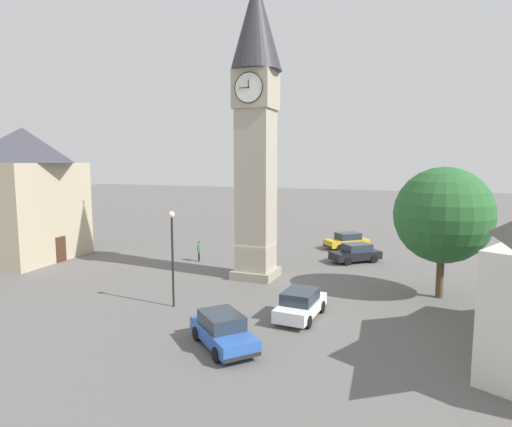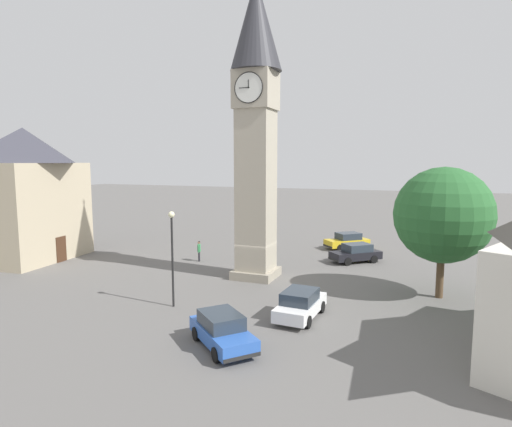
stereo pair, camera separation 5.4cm
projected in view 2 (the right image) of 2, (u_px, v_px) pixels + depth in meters
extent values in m
plane|color=#605E5B|center=(256.00, 277.00, 30.93)|extent=(200.00, 200.00, 0.00)
cube|color=gray|center=(256.00, 273.00, 30.89)|extent=(2.91, 2.91, 0.60)
cube|color=#ADA38E|center=(256.00, 191.00, 30.19)|extent=(2.33, 2.33, 11.16)
cube|color=#ADA38E|center=(256.00, 91.00, 29.37)|extent=(2.61, 2.61, 2.56)
cone|color=#2D2D33|center=(256.00, 24.00, 28.85)|extent=(3.52, 3.52, 6.14)
cylinder|color=white|center=(249.00, 88.00, 28.14)|extent=(1.95, 0.04, 1.95)
torus|color=black|center=(248.00, 87.00, 28.13)|extent=(2.01, 0.06, 2.01)
cube|color=black|center=(248.00, 84.00, 28.07)|extent=(0.05, 0.02, 0.55)
cube|color=black|center=(244.00, 88.00, 28.21)|extent=(0.74, 0.02, 0.04)
cylinder|color=white|center=(263.00, 93.00, 30.60)|extent=(1.95, 0.04, 1.95)
torus|color=black|center=(263.00, 93.00, 30.61)|extent=(2.01, 0.06, 2.01)
cube|color=gold|center=(347.00, 243.00, 40.96)|extent=(4.19, 4.00, 0.64)
cube|color=#28333D|center=(348.00, 236.00, 40.94)|extent=(2.61, 2.56, 0.64)
cylinder|color=black|center=(340.00, 248.00, 39.83)|extent=(0.62, 0.59, 0.64)
cylinder|color=black|center=(331.00, 245.00, 41.32)|extent=(0.62, 0.59, 0.64)
cylinder|color=black|center=(363.00, 246.00, 40.67)|extent=(0.62, 0.59, 0.64)
cylinder|color=black|center=(353.00, 243.00, 42.16)|extent=(0.62, 0.59, 0.64)
cube|color=black|center=(328.00, 246.00, 40.30)|extent=(1.20, 1.32, 0.16)
cube|color=white|center=(301.00, 307.00, 22.83)|extent=(1.92, 4.19, 0.64)
cube|color=#28333D|center=(300.00, 296.00, 22.62)|extent=(1.67, 2.18, 0.64)
cylinder|color=black|center=(294.00, 303.00, 24.31)|extent=(0.25, 0.65, 0.64)
cylinder|color=black|center=(322.00, 307.00, 23.64)|extent=(0.25, 0.65, 0.64)
cylinder|color=black|center=(278.00, 317.00, 22.09)|extent=(0.25, 0.65, 0.64)
cylinder|color=black|center=(308.00, 322.00, 21.42)|extent=(0.25, 0.65, 0.64)
cube|color=black|center=(312.00, 300.00, 24.68)|extent=(1.67, 0.21, 0.16)
cube|color=#2D5BB7|center=(223.00, 334.00, 19.21)|extent=(4.20, 3.98, 0.64)
cube|color=#28333D|center=(221.00, 320.00, 19.27)|extent=(2.61, 2.56, 0.64)
cylinder|color=black|center=(251.00, 347.00, 18.52)|extent=(0.63, 0.59, 0.64)
cylinder|color=black|center=(216.00, 355.00, 17.79)|extent=(0.63, 0.59, 0.64)
cylinder|color=black|center=(228.00, 328.00, 20.69)|extent=(0.63, 0.59, 0.64)
cylinder|color=black|center=(196.00, 334.00, 19.97)|extent=(0.63, 0.59, 0.64)
cube|color=black|center=(242.00, 357.00, 17.45)|extent=(1.19, 1.33, 0.16)
cube|color=black|center=(355.00, 255.00, 35.48)|extent=(4.19, 3.99, 0.64)
cube|color=#28333D|center=(357.00, 248.00, 35.45)|extent=(2.61, 2.56, 0.64)
cylinder|color=black|center=(348.00, 262.00, 34.34)|extent=(0.62, 0.59, 0.64)
cylinder|color=black|center=(337.00, 257.00, 35.84)|extent=(0.62, 0.59, 0.64)
cylinder|color=black|center=(374.00, 259.00, 35.18)|extent=(0.62, 0.59, 0.64)
cylinder|color=black|center=(363.00, 255.00, 36.67)|extent=(0.62, 0.59, 0.64)
cube|color=black|center=(334.00, 260.00, 34.82)|extent=(1.20, 1.33, 0.16)
cylinder|color=black|center=(199.00, 257.00, 35.74)|extent=(0.13, 0.13, 0.82)
cylinder|color=black|center=(199.00, 256.00, 35.92)|extent=(0.13, 0.13, 0.82)
cube|color=#3F9959|center=(199.00, 248.00, 35.75)|extent=(0.33, 0.41, 0.60)
cylinder|color=#3F9959|center=(199.00, 249.00, 35.52)|extent=(0.09, 0.09, 0.60)
cylinder|color=#3F9959|center=(199.00, 248.00, 35.99)|extent=(0.09, 0.09, 0.60)
sphere|color=#9E7051|center=(199.00, 243.00, 35.69)|extent=(0.22, 0.22, 0.22)
sphere|color=black|center=(199.00, 242.00, 35.69)|extent=(0.20, 0.20, 0.20)
cylinder|color=brown|center=(440.00, 273.00, 26.13)|extent=(0.44, 0.44, 3.06)
sphere|color=#28602D|center=(443.00, 215.00, 25.71)|extent=(5.75, 5.75, 5.75)
cube|color=#422819|center=(512.00, 326.00, 18.99)|extent=(0.54, 1.03, 2.10)
cube|color=tan|center=(27.00, 212.00, 36.16)|extent=(7.09, 8.85, 8.13)
pyramid|color=#383842|center=(23.00, 145.00, 35.50)|extent=(7.44, 9.29, 2.88)
cube|color=#422819|center=(61.00, 249.00, 35.60)|extent=(0.17, 1.10, 2.10)
cylinder|color=black|center=(173.00, 263.00, 24.38)|extent=(0.12, 0.12, 5.12)
sphere|color=beige|center=(171.00, 215.00, 24.05)|extent=(0.36, 0.36, 0.36)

